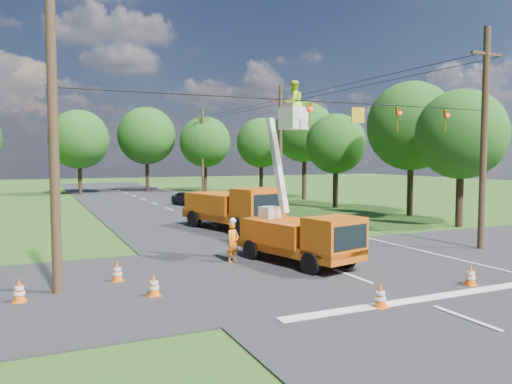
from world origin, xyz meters
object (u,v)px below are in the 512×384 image
traffic_cone_0 (380,296)px  pole_right_mid (280,146)px  traffic_cone_1 (471,275)px  pole_right_near (484,137)px  bucket_truck (300,224)px  pole_right_far (203,150)px  second_truck (234,208)px  tree_far_b (147,136)px  traffic_cone_3 (298,226)px  tree_right_e (261,143)px  tree_right_c (336,144)px  tree_far_a (79,139)px  tree_far_c (205,142)px  tree_right_d (304,132)px  traffic_cone_7 (279,213)px  tree_right_a (461,135)px  traffic_cone_4 (154,285)px  distant_car (186,198)px  traffic_cone_6 (19,291)px  pole_left (54,147)px  tree_right_b (411,126)px  ground_worker (233,242)px  traffic_cone_8 (325,237)px  traffic_cone_2 (279,237)px  traffic_cone_5 (117,272)px

traffic_cone_0 → pole_right_mid: (9.92, 25.32, 4.75)m
traffic_cone_1 → pole_right_near: pole_right_near is taller
bucket_truck → pole_right_far: pole_right_far is taller
traffic_cone_0 → pole_right_mid: pole_right_mid is taller
second_truck → tree_far_b: size_ratio=0.69×
traffic_cone_3 → tree_right_e: (10.40, 27.05, 5.45)m
pole_right_far → tree_right_c: pole_right_far is taller
pole_right_near → tree_far_a: 45.08m
tree_far_c → traffic_cone_3: bearing=-100.2°
traffic_cone_3 → tree_right_d: tree_right_d is taller
traffic_cone_7 → traffic_cone_3: bearing=-108.0°
tree_right_a → tree_far_c: bearing=96.3°
tree_far_a → traffic_cone_4: bearing=-92.4°
traffic_cone_1 → tree_right_e: bearing=74.5°
distant_car → traffic_cone_0: 31.14m
distant_car → traffic_cone_6: size_ratio=5.10×
traffic_cone_0 → pole_right_far: size_ratio=0.07×
tree_right_c → tree_right_d: bearing=78.7°
distant_car → traffic_cone_4: distant_car is taller
bucket_truck → tree_far_c: bearing=62.1°
pole_left → tree_right_b: (24.50, 12.00, 1.93)m
ground_worker → traffic_cone_8: ground_worker is taller
traffic_cone_3 → pole_right_mid: pole_right_mid is taller
traffic_cone_3 → second_truck: bearing=142.1°
pole_right_near → tree_right_c: (4.70, 19.00, 0.21)m
traffic_cone_4 → tree_right_e: size_ratio=0.08×
pole_right_far → tree_right_b: (6.50, -28.00, 1.33)m
tree_right_e → traffic_cone_2: bearing=-113.5°
traffic_cone_8 → tree_far_a: bearing=101.1°
traffic_cone_2 → pole_right_near: pole_right_near is taller
pole_right_near → traffic_cone_6: bearing=-178.3°
distant_car → traffic_cone_0: size_ratio=5.10×
traffic_cone_7 → pole_right_far: size_ratio=0.07×
tree_right_a → tree_far_a: size_ratio=0.87×
pole_right_near → pole_right_mid: bearing=90.0°
traffic_cone_3 → pole_right_mid: bearing=67.0°
traffic_cone_2 → tree_far_b: size_ratio=0.07×
traffic_cone_5 → pole_left: pole_left is taller
traffic_cone_6 → tree_far_b: (13.56, 45.58, 6.45)m
traffic_cone_2 → tree_right_d: size_ratio=0.07×
traffic_cone_3 → tree_far_b: (-0.40, 37.05, 6.45)m
traffic_cone_5 → bucket_truck: bearing=-0.7°
pole_right_mid → pole_right_far: 20.00m
pole_right_near → traffic_cone_7: bearing=102.5°
tree_right_b → tree_right_c: (-1.80, 7.00, -1.12)m
pole_right_far → traffic_cone_6: bearing=-115.2°
traffic_cone_4 → tree_far_b: tree_far_b is taller
traffic_cone_0 → traffic_cone_1: bearing=9.8°
traffic_cone_8 → pole_left: size_ratio=0.08×
ground_worker → pole_right_far: 39.87m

